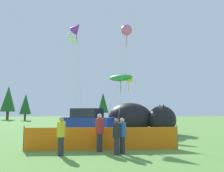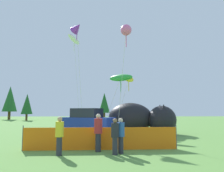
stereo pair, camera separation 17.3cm
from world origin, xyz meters
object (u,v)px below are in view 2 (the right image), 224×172
spectator_in_green_shirt (98,131)px  kite_white_ghost (74,39)px  inflatable_cat (139,119)px  spectator_in_red_shirt (59,134)px  parked_car (88,122)px  folding_chair (167,134)px  spectator_in_black_shirt (121,134)px  spectator_in_yellow_shirt (115,135)px  kite_pink_octopus (126,31)px  kite_purple_delta (77,28)px  kite_green_fish (121,78)px  kite_yellow_hero (129,79)px

spectator_in_green_shirt → kite_white_ghost: bearing=103.8°
inflatable_cat → spectator_in_red_shirt: (-5.28, -9.34, -0.30)m
parked_car → folding_chair: bearing=-3.2°
folding_chair → spectator_in_green_shirt: 5.93m
inflatable_cat → spectator_in_black_shirt: 9.34m
kite_white_ghost → spectator_in_yellow_shirt: bearing=-73.7°
spectator_in_yellow_shirt → kite_pink_octopus: bearing=78.0°
folding_chair → kite_purple_delta: 13.57m
parked_car → inflatable_cat: size_ratio=0.71×
spectator_in_green_shirt → kite_green_fish: (1.78, 7.84, 3.89)m
kite_pink_octopus → kite_green_fish: kite_pink_octopus is taller
folding_chair → kite_yellow_hero: bearing=-170.3°
folding_chair → spectator_in_green_shirt: size_ratio=0.44×
inflatable_cat → spectator_in_yellow_shirt: size_ratio=3.74×
parked_car → spectator_in_red_shirt: parked_car is taller
parked_car → inflatable_cat: 4.74m
parked_car → spectator_in_black_shirt: parked_car is taller
inflatable_cat → spectator_in_black_shirt: (-2.40, -9.02, -0.35)m
parked_car → kite_white_ghost: 10.50m
spectator_in_red_shirt → kite_pink_octopus: bearing=55.1°
inflatable_cat → spectator_in_yellow_shirt: bearing=-86.9°
kite_purple_delta → kite_yellow_hero: bearing=12.4°
spectator_in_green_shirt → folding_chair: bearing=38.4°
kite_purple_delta → spectator_in_green_shirt: bearing=-76.3°
inflatable_cat → spectator_in_red_shirt: inflatable_cat is taller
kite_purple_delta → kite_pink_octopus: bearing=-51.4°
folding_chair → kite_yellow_hero: 9.02m
kite_pink_octopus → kite_yellow_hero: size_ratio=1.49×
kite_purple_delta → kite_pink_octopus: size_ratio=1.29×
kite_pink_octopus → kite_yellow_hero: 7.22m
kite_green_fish → inflatable_cat: bearing=20.3°
kite_yellow_hero → parked_car: bearing=-132.3°
kite_purple_delta → kite_yellow_hero: 7.34m
inflatable_cat → kite_purple_delta: (-5.93, 1.44, 8.98)m
folding_chair → spectator_in_red_shirt: 7.86m
folding_chair → kite_yellow_hero: (-1.75, 7.42, 4.83)m
spectator_in_green_shirt → kite_yellow_hero: (2.87, 11.08, 4.27)m
spectator_in_black_shirt → kite_green_fish: kite_green_fish is taller
folding_chair → inflatable_cat: (-1.12, 4.80, 0.79)m
spectator_in_green_shirt → kite_green_fish: bearing=77.2°
folding_chair → spectator_in_yellow_shirt: size_ratio=0.49×
inflatable_cat → kite_white_ghost: 11.43m
spectator_in_green_shirt → spectator_in_red_shirt: bearing=-154.0°
kite_green_fish → parked_car: bearing=-160.7°
spectator_in_red_shirt → kite_green_fish: 10.20m
kite_white_ghost → kite_pink_octopus: bearing=-57.7°
spectator_in_black_shirt → kite_green_fish: bearing=85.4°
kite_pink_octopus → kite_yellow_hero: bearing=81.9°
spectator_in_red_shirt → kite_green_fish: bearing=67.7°
spectator_in_black_shirt → kite_white_ghost: kite_white_ghost is taller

